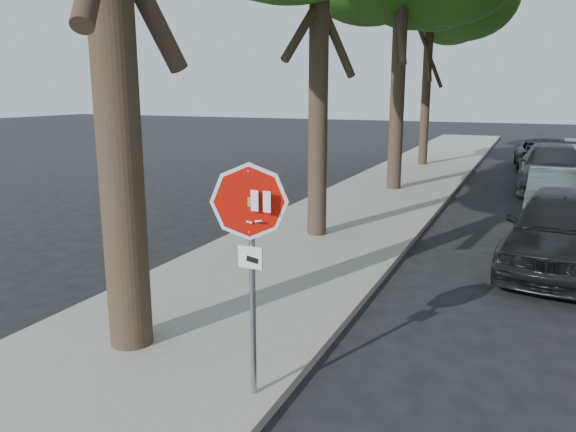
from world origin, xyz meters
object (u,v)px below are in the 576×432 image
object	(u,v)px
tree_far	(431,2)
stop_sign	(251,236)
car_c	(552,168)
car_d	(544,154)
car_b	(556,195)
car_a	(563,230)

from	to	relation	value
tree_far	stop_sign	bearing A→B (deg)	-84.54
car_c	car_d	bearing A→B (deg)	91.49
tree_far	car_c	size ratio (longest dim) A/B	1.72
stop_sign	car_b	bearing A→B (deg)	73.93
car_b	car_c	world-z (taller)	car_c
stop_sign	car_b	distance (m)	11.99
car_c	car_a	bearing A→B (deg)	-90.63
car_c	car_d	size ratio (longest dim) A/B	1.09
car_b	car_c	bearing A→B (deg)	91.61
stop_sign	tree_far	size ratio (longest dim) A/B	0.28
stop_sign	tree_far	xyz separation A→B (m)	(-2.02, 21.14, 5.26)
car_a	car_b	xyz separation A→B (m)	(0.00, 4.73, -0.13)
car_b	stop_sign	bearing A→B (deg)	-104.46
car_b	car_d	size ratio (longest dim) A/B	0.83
stop_sign	car_b	size ratio (longest dim) A/B	0.63
car_a	car_c	world-z (taller)	car_a
car_a	car_d	size ratio (longest dim) A/B	0.95
car_a	car_c	distance (m)	9.80
car_a	tree_far	bearing A→B (deg)	118.02
tree_far	car_a	xyz separation A→B (m)	(5.32, -14.41, -6.41)
car_a	car_c	xyz separation A→B (m)	(0.00, 9.80, -0.02)
car_d	stop_sign	bearing A→B (deg)	-102.00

